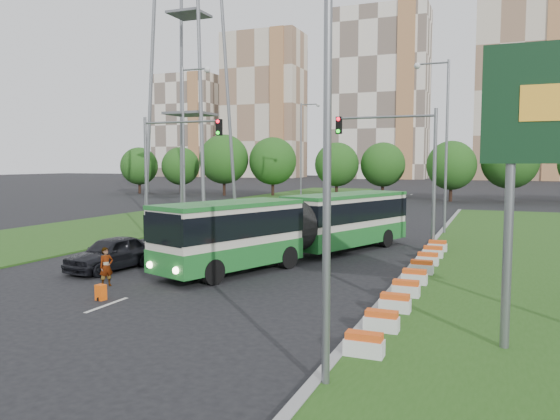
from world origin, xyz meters
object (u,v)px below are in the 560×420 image
at_px(traffic_mast_left, 167,157).
at_px(car_left_near, 111,253).
at_px(shopping_trolley, 101,292).
at_px(traffic_mast_median, 405,157).
at_px(car_left_far, 217,219).
at_px(articulated_bus, 296,226).
at_px(pedestrian, 106,267).

relative_size(traffic_mast_left, car_left_near, 1.71).
relative_size(traffic_mast_left, shopping_trolley, 13.92).
bearing_deg(traffic_mast_median, traffic_mast_left, -176.23).
distance_m(traffic_mast_left, car_left_far, 7.43).
height_order(articulated_bus, pedestrian, articulated_bus).
xyz_separation_m(car_left_near, shopping_trolley, (3.33, -4.72, -0.51)).
height_order(traffic_mast_left, articulated_bus, traffic_mast_left).
xyz_separation_m(traffic_mast_left, articulated_bus, (10.34, -3.73, -3.62)).
relative_size(traffic_mast_median, car_left_far, 1.70).
bearing_deg(traffic_mast_left, shopping_trolley, -65.18).
height_order(articulated_bus, shopping_trolley, articulated_bus).
distance_m(car_left_near, car_left_far, 15.91).
bearing_deg(shopping_trolley, traffic_mast_median, 69.14).
height_order(traffic_mast_left, shopping_trolley, traffic_mast_left).
relative_size(traffic_mast_median, articulated_bus, 0.47).
xyz_separation_m(traffic_mast_left, shopping_trolley, (6.71, -14.52, -5.07)).
relative_size(traffic_mast_median, car_left_near, 1.71).
height_order(traffic_mast_median, traffic_mast_left, same).
bearing_deg(traffic_mast_left, articulated_bus, -19.84).
distance_m(traffic_mast_median, shopping_trolley, 18.38).
relative_size(pedestrian, shopping_trolley, 2.78).
bearing_deg(shopping_trolley, car_left_near, 132.92).
xyz_separation_m(traffic_mast_median, articulated_bus, (-4.82, -4.73, -3.62)).
height_order(traffic_mast_left, car_left_far, traffic_mast_left).
distance_m(pedestrian, shopping_trolley, 2.39).
xyz_separation_m(articulated_bus, car_left_near, (-6.96, -6.07, -0.94)).
height_order(traffic_mast_median, car_left_far, traffic_mast_median).
bearing_deg(car_left_near, traffic_mast_left, 116.76).
xyz_separation_m(traffic_mast_median, pedestrian, (-9.77, -13.59, -4.55)).
relative_size(car_left_near, car_left_far, 0.99).
xyz_separation_m(car_left_near, pedestrian, (2.01, -2.79, 0.00)).
bearing_deg(car_left_far, traffic_mast_median, -26.00).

